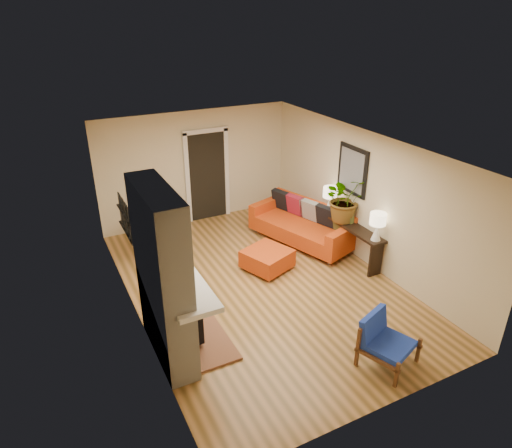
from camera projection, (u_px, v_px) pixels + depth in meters
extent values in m
plane|color=#BB8348|center=(261.00, 284.00, 8.42)|extent=(6.50, 6.50, 0.00)
plane|color=white|center=(262.00, 147.00, 7.30)|extent=(6.50, 6.50, 0.00)
plane|color=beige|center=(196.00, 167.00, 10.48)|extent=(4.50, 0.00, 4.50)
plane|color=beige|center=(392.00, 327.00, 5.25)|extent=(4.50, 0.00, 4.50)
plane|color=beige|center=(130.00, 249.00, 6.94)|extent=(0.00, 6.50, 6.50)
plane|color=beige|center=(365.00, 198.00, 8.78)|extent=(0.00, 6.50, 6.50)
cube|color=black|center=(207.00, 176.00, 10.66)|extent=(0.88, 0.06, 2.10)
cube|color=white|center=(187.00, 180.00, 10.46)|extent=(0.10, 0.08, 2.18)
cube|color=white|center=(226.00, 173.00, 10.86)|extent=(0.10, 0.08, 2.18)
cube|color=white|center=(205.00, 131.00, 10.19)|extent=(1.08, 0.08, 0.10)
cube|color=black|center=(353.00, 170.00, 8.90)|extent=(0.04, 0.85, 0.95)
cube|color=slate|center=(352.00, 170.00, 8.89)|extent=(0.01, 0.70, 0.80)
cube|color=black|center=(127.00, 232.00, 7.19)|extent=(0.06, 0.95, 0.02)
cube|color=black|center=(125.00, 215.00, 7.06)|extent=(0.06, 0.95, 0.02)
cube|color=white|center=(159.00, 241.00, 5.98)|extent=(0.42, 1.50, 1.48)
cube|color=white|center=(167.00, 321.00, 6.54)|extent=(0.42, 1.50, 1.12)
cube|color=white|center=(181.00, 283.00, 6.41)|extent=(0.60, 1.68, 0.08)
cube|color=black|center=(182.00, 323.00, 6.68)|extent=(0.03, 0.72, 0.78)
cube|color=brown|center=(203.00, 340.00, 6.99)|extent=(0.75, 1.30, 0.04)
cube|color=black|center=(190.00, 327.00, 6.77)|extent=(0.30, 0.36, 0.48)
cylinder|color=black|center=(188.00, 302.00, 6.58)|extent=(0.10, 0.10, 0.40)
cube|color=gold|center=(176.00, 244.00, 6.12)|extent=(0.04, 0.95, 0.95)
cube|color=silver|center=(178.00, 244.00, 6.13)|extent=(0.01, 0.82, 0.82)
cylinder|color=silver|center=(329.00, 262.00, 9.05)|extent=(0.06, 0.06, 0.11)
cylinder|color=silver|center=(351.00, 249.00, 9.54)|extent=(0.06, 0.06, 0.11)
cylinder|color=silver|center=(256.00, 230.00, 10.34)|extent=(0.06, 0.06, 0.11)
cylinder|color=silver|center=(279.00, 220.00, 10.83)|extent=(0.06, 0.06, 0.11)
cube|color=#C44212|center=(302.00, 230.00, 9.85)|extent=(1.66, 2.50, 0.33)
cube|color=#C44212|center=(314.00, 210.00, 9.94)|extent=(0.93, 2.25, 0.38)
cube|color=#C44212|center=(344.00, 234.00, 9.06)|extent=(1.00, 0.50, 0.22)
cube|color=#C44212|center=(267.00, 205.00, 10.40)|extent=(1.00, 0.50, 0.22)
cube|color=#4E5524|center=(343.00, 222.00, 9.26)|extent=(0.35, 0.49, 0.46)
cube|color=black|center=(326.00, 216.00, 9.54)|extent=(0.35, 0.49, 0.46)
cube|color=gray|center=(310.00, 210.00, 9.82)|extent=(0.35, 0.49, 0.46)
cube|color=maroon|center=(296.00, 205.00, 10.06)|extent=(0.35, 0.49, 0.46)
cube|color=black|center=(281.00, 200.00, 10.34)|extent=(0.35, 0.49, 0.46)
cylinder|color=silver|center=(269.00, 280.00, 8.50)|extent=(0.05, 0.05, 0.06)
cylinder|color=silver|center=(290.00, 267.00, 8.93)|extent=(0.05, 0.05, 0.06)
cylinder|color=silver|center=(244.00, 268.00, 8.89)|extent=(0.05, 0.05, 0.06)
cylinder|color=silver|center=(265.00, 256.00, 9.32)|extent=(0.05, 0.05, 0.06)
cube|color=#C44212|center=(267.00, 258.00, 8.82)|extent=(1.02, 1.02, 0.34)
cube|color=brown|center=(377.00, 360.00, 6.22)|extent=(0.28, 0.66, 0.05)
cube|color=brown|center=(397.00, 375.00, 6.07)|extent=(0.06, 0.06, 0.40)
cube|color=brown|center=(358.00, 347.00, 6.39)|extent=(0.06, 0.06, 0.64)
cube|color=brown|center=(400.00, 337.00, 6.66)|extent=(0.28, 0.66, 0.05)
cube|color=brown|center=(418.00, 350.00, 6.51)|extent=(0.06, 0.06, 0.40)
cube|color=brown|center=(381.00, 325.00, 6.83)|extent=(0.06, 0.06, 0.64)
cube|color=blue|center=(389.00, 345.00, 6.42)|extent=(0.77, 0.74, 0.09)
cube|color=blue|center=(373.00, 324.00, 6.49)|extent=(0.62, 0.36, 0.38)
cube|color=brown|center=(155.00, 224.00, 9.25)|extent=(0.89, 1.04, 0.04)
cylinder|color=brown|center=(143.00, 248.00, 9.02)|extent=(0.05, 0.05, 0.64)
cylinder|color=brown|center=(168.00, 247.00, 9.08)|extent=(0.05, 0.05, 0.64)
cylinder|color=brown|center=(147.00, 231.00, 9.70)|extent=(0.05, 0.05, 0.64)
cylinder|color=brown|center=(170.00, 230.00, 9.76)|extent=(0.05, 0.05, 0.64)
cube|color=brown|center=(161.00, 248.00, 8.86)|extent=(0.48, 0.48, 0.04)
cube|color=brown|center=(161.00, 234.00, 8.92)|extent=(0.36, 0.16, 0.41)
cylinder|color=brown|center=(154.00, 261.00, 8.79)|extent=(0.04, 0.04, 0.39)
cylinder|color=brown|center=(169.00, 261.00, 8.82)|extent=(0.04, 0.04, 0.39)
cylinder|color=brown|center=(155.00, 254.00, 9.06)|extent=(0.04, 0.04, 0.39)
cylinder|color=brown|center=(170.00, 253.00, 9.09)|extent=(0.04, 0.04, 0.39)
cube|color=brown|center=(165.00, 223.00, 9.88)|extent=(0.48, 0.48, 0.04)
cube|color=brown|center=(163.00, 217.00, 9.63)|extent=(0.36, 0.16, 0.41)
cylinder|color=brown|center=(158.00, 235.00, 9.82)|extent=(0.04, 0.04, 0.39)
cylinder|color=brown|center=(172.00, 234.00, 9.85)|extent=(0.04, 0.04, 0.39)
cylinder|color=brown|center=(159.00, 229.00, 10.09)|extent=(0.04, 0.04, 0.39)
cylinder|color=brown|center=(173.00, 228.00, 10.12)|extent=(0.04, 0.04, 0.39)
cube|color=black|center=(349.00, 225.00, 9.09)|extent=(0.34, 1.85, 0.05)
cube|color=black|center=(376.00, 260.00, 8.56)|extent=(0.30, 0.04, 0.68)
cube|color=black|center=(324.00, 225.00, 9.93)|extent=(0.30, 0.04, 0.68)
cone|color=white|center=(376.00, 233.00, 8.39)|extent=(0.18, 0.18, 0.30)
cylinder|color=white|center=(377.00, 224.00, 8.32)|extent=(0.03, 0.03, 0.06)
cylinder|color=#FFEABF|center=(378.00, 219.00, 8.27)|extent=(0.30, 0.30, 0.22)
cone|color=white|center=(329.00, 205.00, 9.59)|extent=(0.18, 0.18, 0.30)
cylinder|color=white|center=(330.00, 197.00, 9.51)|extent=(0.03, 0.03, 0.06)
cylinder|color=#FFEABF|center=(330.00, 192.00, 9.47)|extent=(0.30, 0.30, 0.22)
imported|color=#1E5919|center=(345.00, 198.00, 9.03)|extent=(0.97, 0.88, 0.96)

